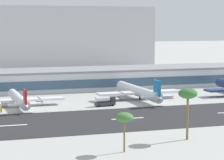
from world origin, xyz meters
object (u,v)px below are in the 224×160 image
(service_fuel_truck_0, at_px, (105,101))
(palm_tree_3, at_px, (124,118))
(airliner_blue_tail_gate_1, at_px, (140,92))
(distant_hotel_block, at_px, (71,38))
(airliner_red_tail_gate_0, at_px, (19,100))
(terminal_building, at_px, (105,78))
(palm_tree_2, at_px, (188,95))

(service_fuel_truck_0, bearing_deg, palm_tree_3, -107.68)
(airliner_blue_tail_gate_1, relative_size, service_fuel_truck_0, 5.83)
(distant_hotel_block, height_order, airliner_red_tail_gate_0, distant_hotel_block)
(airliner_red_tail_gate_0, distance_m, airliner_blue_tail_gate_1, 53.10)
(terminal_building, bearing_deg, airliner_red_tail_gate_0, -136.73)
(terminal_building, distance_m, palm_tree_2, 121.04)
(airliner_blue_tail_gate_1, distance_m, palm_tree_2, 77.56)
(service_fuel_truck_0, bearing_deg, palm_tree_2, -89.68)
(airliner_red_tail_gate_0, relative_size, service_fuel_truck_0, 4.90)
(airliner_red_tail_gate_0, bearing_deg, airliner_blue_tail_gate_1, -88.27)
(distant_hotel_block, xyz_separation_m, airliner_blue_tail_gate_1, (-4.25, -155.57, -19.44))
(distant_hotel_block, xyz_separation_m, palm_tree_3, (-39.89, -239.26, -13.77))
(airliner_red_tail_gate_0, relative_size, palm_tree_3, 4.06)
(terminal_building, bearing_deg, palm_tree_2, -95.25)
(airliner_red_tail_gate_0, height_order, palm_tree_3, palm_tree_3)
(palm_tree_2, xyz_separation_m, palm_tree_3, (-21.96, -7.97, -4.00))
(airliner_red_tail_gate_0, distance_m, palm_tree_2, 83.41)
(terminal_building, distance_m, distant_hotel_block, 112.63)
(palm_tree_3, bearing_deg, airliner_blue_tail_gate_1, 66.93)
(distant_hotel_block, height_order, palm_tree_2, distant_hotel_block)
(service_fuel_truck_0, relative_size, palm_tree_2, 0.58)
(airliner_red_tail_gate_0, bearing_deg, terminal_building, -48.12)
(distant_hotel_block, relative_size, palm_tree_3, 11.67)
(airliner_red_tail_gate_0, height_order, service_fuel_truck_0, airliner_red_tail_gate_0)
(terminal_building, relative_size, airliner_red_tail_gate_0, 4.97)
(palm_tree_2, relative_size, palm_tree_3, 1.43)
(palm_tree_2, bearing_deg, palm_tree_3, -160.06)
(terminal_building, xyz_separation_m, distant_hotel_block, (6.88, 111.02, 17.70))
(distant_hotel_block, relative_size, service_fuel_truck_0, 14.09)
(distant_hotel_block, bearing_deg, palm_tree_2, -94.43)
(airliner_red_tail_gate_0, xyz_separation_m, palm_tree_3, (17.38, -80.81, 6.22))
(distant_hotel_block, distance_m, palm_tree_3, 242.95)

